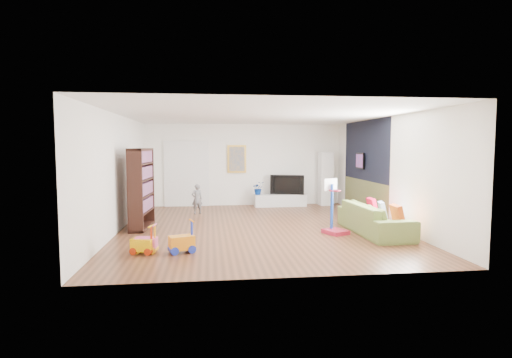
{
  "coord_description": "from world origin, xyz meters",
  "views": [
    {
      "loc": [
        -1.17,
        -9.49,
        1.97
      ],
      "look_at": [
        0.0,
        0.4,
        1.15
      ],
      "focal_mm": 28.0,
      "sensor_mm": 36.0,
      "label": 1
    }
  ],
  "objects": [
    {
      "name": "ride_on_pink",
      "position": [
        -2.34,
        -2.06,
        0.27
      ],
      "size": [
        0.43,
        0.3,
        0.53
      ],
      "primitive_type": "cube",
      "rotation": [
        0.0,
        0.0,
        -0.14
      ],
      "color": "#FC5996",
      "rests_on": "ground"
    },
    {
      "name": "sofa",
      "position": [
        2.54,
        -0.95,
        0.33
      ],
      "size": [
        0.97,
        2.32,
        0.67
      ],
      "primitive_type": "imported",
      "rotation": [
        0.0,
        0.0,
        1.6
      ],
      "color": "olive",
      "rests_on": "ground"
    },
    {
      "name": "wall_right",
      "position": [
        3.25,
        0.0,
        1.35
      ],
      "size": [
        0.0,
        7.5,
        2.7
      ],
      "primitive_type": "cube",
      "color": "white",
      "rests_on": "ground"
    },
    {
      "name": "pillow_right",
      "position": [
        2.76,
        -0.31,
        0.53
      ],
      "size": [
        0.1,
        0.37,
        0.37
      ],
      "primitive_type": "cube",
      "rotation": [
        0.0,
        0.0,
        -0.0
      ],
      "color": "#BC082B",
      "rests_on": "sofa"
    },
    {
      "name": "wall_left",
      "position": [
        -3.25,
        0.0,
        1.35
      ],
      "size": [
        0.0,
        7.5,
        2.7
      ],
      "primitive_type": "cube",
      "color": "silver",
      "rests_on": "ground"
    },
    {
      "name": "ride_on_yellow",
      "position": [
        -2.39,
        -2.12,
        0.26
      ],
      "size": [
        0.45,
        0.35,
        0.53
      ],
      "primitive_type": "cube",
      "rotation": [
        0.0,
        0.0,
        -0.28
      ],
      "color": "#F8B901",
      "rests_on": "ground"
    },
    {
      "name": "wall_front",
      "position": [
        0.0,
        -3.75,
        1.35
      ],
      "size": [
        6.5,
        0.0,
        2.7
      ],
      "primitive_type": "cube",
      "color": "white",
      "rests_on": "ground"
    },
    {
      "name": "painting_back",
      "position": [
        -0.25,
        3.71,
        1.55
      ],
      "size": [
        0.62,
        0.06,
        0.92
      ],
      "primitive_type": "cube",
      "color": "gold",
      "rests_on": "wall_back"
    },
    {
      "name": "tall_cabinet",
      "position": [
        2.7,
        3.43,
        0.89
      ],
      "size": [
        0.43,
        0.43,
        1.77
      ],
      "primitive_type": "cube",
      "rotation": [
        0.0,
        0.0,
        0.03
      ],
      "color": "white",
      "rests_on": "ground"
    },
    {
      "name": "artwork_right",
      "position": [
        3.17,
        1.6,
        1.55
      ],
      "size": [
        0.04,
        0.56,
        0.46
      ],
      "primitive_type": "cube",
      "color": "#7F3F8C",
      "rests_on": "wall_right"
    },
    {
      "name": "ceiling",
      "position": [
        0.0,
        0.0,
        2.7
      ],
      "size": [
        6.5,
        7.5,
        0.0
      ],
      "primitive_type": "cube",
      "color": "white",
      "rests_on": "ground"
    },
    {
      "name": "tv",
      "position": [
        1.39,
        3.37,
        0.72
      ],
      "size": [
        1.1,
        0.47,
        0.64
      ],
      "primitive_type": "imported",
      "rotation": [
        0.0,
        0.0,
        -0.3
      ],
      "color": "black",
      "rests_on": "media_console"
    },
    {
      "name": "vase_plant",
      "position": [
        0.42,
        3.33,
        0.61
      ],
      "size": [
        0.41,
        0.37,
        0.43
      ],
      "primitive_type": "imported",
      "rotation": [
        0.0,
        0.0,
        0.09
      ],
      "color": "navy",
      "rests_on": "media_console"
    },
    {
      "name": "child",
      "position": [
        -1.53,
        2.16,
        0.44
      ],
      "size": [
        0.37,
        0.3,
        0.87
      ],
      "primitive_type": "imported",
      "rotation": [
        0.0,
        0.0,
        3.45
      ],
      "color": "slate",
      "rests_on": "ground"
    },
    {
      "name": "doorway",
      "position": [
        -1.9,
        3.71,
        1.05
      ],
      "size": [
        1.45,
        0.06,
        2.1
      ],
      "primitive_type": "cube",
      "color": "white",
      "rests_on": "ground"
    },
    {
      "name": "media_console",
      "position": [
        1.14,
        3.32,
        0.2
      ],
      "size": [
        1.71,
        0.48,
        0.4
      ],
      "primitive_type": "cube",
      "rotation": [
        0.0,
        0.0,
        0.03
      ],
      "color": "silver",
      "rests_on": "ground"
    },
    {
      "name": "floor",
      "position": [
        0.0,
        0.0,
        0.0
      ],
      "size": [
        6.5,
        7.5,
        0.0
      ],
      "primitive_type": "cube",
      "color": "brown",
      "rests_on": "ground"
    },
    {
      "name": "pillow_center",
      "position": [
        2.74,
        -0.92,
        0.53
      ],
      "size": [
        0.18,
        0.38,
        0.36
      ],
      "primitive_type": "cube",
      "rotation": [
        0.0,
        0.0,
        -0.24
      ],
      "color": "silver",
      "rests_on": "sofa"
    },
    {
      "name": "wall_back",
      "position": [
        0.0,
        3.75,
        1.35
      ],
      "size": [
        6.5,
        0.0,
        2.7
      ],
      "primitive_type": "cube",
      "color": "white",
      "rests_on": "ground"
    },
    {
      "name": "navy_accent",
      "position": [
        3.23,
        1.4,
        1.85
      ],
      "size": [
        0.01,
        3.2,
        1.7
      ],
      "primitive_type": "cube",
      "color": "black",
      "rests_on": "wall_right"
    },
    {
      "name": "basketball_hoop",
      "position": [
        1.65,
        -0.9,
        0.62
      ],
      "size": [
        0.6,
        0.65,
        1.25
      ],
      "primitive_type": "cube",
      "rotation": [
        0.0,
        0.0,
        0.41
      ],
      "color": "#B21F39",
      "rests_on": "ground"
    },
    {
      "name": "bookshelf",
      "position": [
        -2.79,
        0.28,
        0.96
      ],
      "size": [
        0.43,
        1.33,
        1.92
      ],
      "primitive_type": "cube",
      "rotation": [
        0.0,
        0.0,
        -0.07
      ],
      "color": "black",
      "rests_on": "ground"
    },
    {
      "name": "pillow_left",
      "position": [
        2.77,
        -1.59,
        0.53
      ],
      "size": [
        0.12,
        0.42,
        0.42
      ],
      "primitive_type": "cube",
      "rotation": [
        0.0,
        0.0,
        -0.03
      ],
      "color": "#B94212",
      "rests_on": "sofa"
    },
    {
      "name": "ride_on_orange",
      "position": [
        -1.68,
        -2.14,
        0.3
      ],
      "size": [
        0.51,
        0.41,
        0.6
      ],
      "primitive_type": "cube",
      "rotation": [
        0.0,
        0.0,
        0.32
      ],
      "color": "orange",
      "rests_on": "ground"
    },
    {
      "name": "olive_wainscot",
      "position": [
        3.23,
        1.4,
        0.5
      ],
      "size": [
        0.01,
        3.2,
        1.0
      ],
      "primitive_type": "cube",
      "color": "brown",
      "rests_on": "wall_right"
    }
  ]
}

